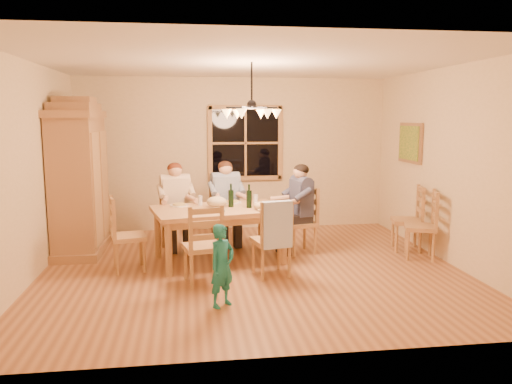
{
  "coord_description": "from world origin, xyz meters",
  "views": [
    {
      "loc": [
        -0.82,
        -6.41,
        2.02
      ],
      "look_at": [
        0.07,
        0.1,
        1.02
      ],
      "focal_mm": 35.0,
      "sensor_mm": 36.0,
      "label": 1
    }
  ],
  "objects": [
    {
      "name": "napkin",
      "position": [
        -0.44,
        0.17,
        0.78
      ],
      "size": [
        0.21,
        0.17,
        0.03
      ],
      "primitive_type": "cube",
      "rotation": [
        0.0,
        0.0,
        0.21
      ],
      "color": "#537C99",
      "rests_on": "dining_table"
    },
    {
      "name": "cloth_bundle",
      "position": [
        -0.44,
        0.48,
        0.84
      ],
      "size": [
        0.28,
        0.22,
        0.15
      ],
      "primitive_type": "ellipsoid",
      "color": "tan",
      "rests_on": "dining_table"
    },
    {
      "name": "adult_slate_man",
      "position": [
        0.8,
        0.68,
        0.84
      ],
      "size": [
        0.49,
        0.46,
        0.87
      ],
      "rotation": [
        0.0,
        0.0,
        1.78
      ],
      "color": "#3C4160",
      "rests_on": "floor"
    },
    {
      "name": "wall_left",
      "position": [
        -2.75,
        0.0,
        1.35
      ],
      "size": [
        0.02,
        5.0,
        2.7
      ],
      "primitive_type": "cube",
      "color": "beige",
      "rests_on": "floor"
    },
    {
      "name": "wall_back",
      "position": [
        0.0,
        2.5,
        1.35
      ],
      "size": [
        5.5,
        0.02,
        2.7
      ],
      "primitive_type": "cube",
      "color": "beige",
      "rests_on": "floor"
    },
    {
      "name": "wall_right",
      "position": [
        2.75,
        0.0,
        1.35
      ],
      "size": [
        0.02,
        5.0,
        2.7
      ],
      "primitive_type": "cube",
      "color": "beige",
      "rests_on": "floor"
    },
    {
      "name": "chair_far_right",
      "position": [
        -0.25,
        1.31,
        0.3
      ],
      "size": [
        0.52,
        0.5,
        0.99
      ],
      "rotation": [
        0.0,
        0.0,
        3.36
      ],
      "color": "#AF7B4D",
      "rests_on": "floor"
    },
    {
      "name": "wine_glass_b",
      "position": [
        0.14,
        0.67,
        0.83
      ],
      "size": [
        0.06,
        0.06,
        0.14
      ],
      "primitive_type": "cylinder",
      "color": "silver",
      "rests_on": "dining_table"
    },
    {
      "name": "painting",
      "position": [
        2.71,
        1.2,
        1.6
      ],
      "size": [
        0.06,
        0.78,
        0.64
      ],
      "color": "olive",
      "rests_on": "wall_right"
    },
    {
      "name": "armoire",
      "position": [
        -2.42,
        1.21,
        1.06
      ],
      "size": [
        0.66,
        1.4,
        2.3
      ],
      "color": "olive",
      "rests_on": "floor"
    },
    {
      "name": "chandelier",
      "position": [
        -0.0,
        0.0,
        2.08
      ],
      "size": [
        0.77,
        0.68,
        0.71
      ],
      "color": "black",
      "rests_on": "ceiling"
    },
    {
      "name": "wine_bottle_b",
      "position": [
        0.01,
        0.38,
        0.93
      ],
      "size": [
        0.08,
        0.08,
        0.33
      ],
      "primitive_type": "cylinder",
      "color": "black",
      "rests_on": "dining_table"
    },
    {
      "name": "window",
      "position": [
        0.2,
        2.47,
        1.55
      ],
      "size": [
        1.3,
        0.06,
        1.3
      ],
      "color": "black",
      "rests_on": "wall_back"
    },
    {
      "name": "chair_spare_back",
      "position": [
        2.45,
        0.63,
        0.3
      ],
      "size": [
        0.52,
        0.53,
        0.99
      ],
      "rotation": [
        0.0,
        0.0,
        1.32
      ],
      "color": "#AF7B4D",
      "rests_on": "floor"
    },
    {
      "name": "chair_far_left",
      "position": [
        -1.02,
        1.14,
        0.3
      ],
      "size": [
        0.52,
        0.5,
        0.99
      ],
      "rotation": [
        0.0,
        0.0,
        3.36
      ],
      "color": "#AF7B4D",
      "rests_on": "floor"
    },
    {
      "name": "chair_near_left",
      "position": [
        -0.66,
        -0.5,
        0.3
      ],
      "size": [
        0.52,
        0.5,
        0.99
      ],
      "rotation": [
        0.0,
        0.0,
        0.21
      ],
      "color": "#AF7B4D",
      "rests_on": "floor"
    },
    {
      "name": "plate_woman",
      "position": [
        -0.96,
        0.64,
        0.77
      ],
      "size": [
        0.26,
        0.26,
        0.02
      ],
      "primitive_type": "cylinder",
      "color": "white",
      "rests_on": "dining_table"
    },
    {
      "name": "adult_plaid_man",
      "position": [
        -0.25,
        1.31,
        0.84
      ],
      "size": [
        0.46,
        0.49,
        0.87
      ],
      "rotation": [
        0.0,
        0.0,
        3.36
      ],
      "color": "#314F88",
      "rests_on": "floor"
    },
    {
      "name": "wine_glass_a",
      "position": [
        -0.66,
        0.66,
        0.83
      ],
      "size": [
        0.06,
        0.06,
        0.14
      ],
      "primitive_type": "cylinder",
      "color": "silver",
      "rests_on": "dining_table"
    },
    {
      "name": "cap",
      "position": [
        0.15,
        0.22,
        0.82
      ],
      "size": [
        0.2,
        0.2,
        0.11
      ],
      "primitive_type": "ellipsoid",
      "color": "tan",
      "rests_on": "dining_table"
    },
    {
      "name": "chair_end_left",
      "position": [
        -1.62,
        0.15,
        0.3
      ],
      "size": [
        0.5,
        0.52,
        0.99
      ],
      "rotation": [
        0.0,
        0.0,
        -1.36
      ],
      "color": "#AF7B4D",
      "rests_on": "floor"
    },
    {
      "name": "plate_plaid",
      "position": [
        -0.19,
        0.78,
        0.77
      ],
      "size": [
        0.26,
        0.26,
        0.02
      ],
      "primitive_type": "cylinder",
      "color": "white",
      "rests_on": "dining_table"
    },
    {
      "name": "child",
      "position": [
        -0.48,
        -1.28,
        0.45
      ],
      "size": [
        0.39,
        0.38,
        0.9
      ],
      "primitive_type": "imported",
      "rotation": [
        0.0,
        0.0,
        0.71
      ],
      "color": "#1B767B",
      "rests_on": "floor"
    },
    {
      "name": "chair_end_right",
      "position": [
        0.8,
        0.68,
        0.3
      ],
      "size": [
        0.5,
        0.52,
        0.99
      ],
      "rotation": [
        0.0,
        0.0,
        1.78
      ],
      "color": "#AF7B4D",
      "rests_on": "floor"
    },
    {
      "name": "chair_spare_front",
      "position": [
        2.45,
        0.18,
        0.3
      ],
      "size": [
        0.55,
        0.56,
        0.99
      ],
      "rotation": [
        0.0,
        0.0,
        1.21
      ],
      "color": "#AF7B4D",
      "rests_on": "floor"
    },
    {
      "name": "dining_table",
      "position": [
        -0.41,
        0.41,
        0.66
      ],
      "size": [
        1.97,
        1.44,
        0.76
      ],
      "rotation": [
        0.0,
        0.0,
        0.21
      ],
      "color": "tan",
      "rests_on": "floor"
    },
    {
      "name": "wine_bottle_a",
      "position": [
        -0.23,
        0.47,
        0.93
      ],
      "size": [
        0.08,
        0.08,
        0.33
      ],
      "primitive_type": "cylinder",
      "color": "black",
      "rests_on": "dining_table"
    },
    {
      "name": "towel",
      "position": [
        0.25,
        -0.5,
        0.7
      ],
      "size": [
        0.39,
        0.18,
        0.58
      ],
      "primitive_type": "cube",
      "rotation": [
        0.0,
        0.0,
        0.21
      ],
      "color": "#B3C8F2",
      "rests_on": "chair_near_right"
    },
    {
      "name": "plate_slate",
      "position": [
        0.25,
        0.58,
        0.77
      ],
      "size": [
        0.26,
        0.26,
        0.02
      ],
      "primitive_type": "cylinder",
      "color": "white",
      "rests_on": "dining_table"
    },
    {
      "name": "chair_near_right",
      "position": [
        0.21,
        -0.31,
        0.3
      ],
      "size": [
        0.52,
        0.5,
        0.99
      ],
      "rotation": [
        0.0,
        0.0,
        0.21
      ],
      "color": "#AF7B4D",
      "rests_on": "floor"
    },
    {
      "name": "ceiling",
      "position": [
        0.0,
        0.0,
        2.7
      ],
      "size": [
        5.5,
        5.0,
        0.02
      ],
      "primitive_type": "cube",
      "color": "white",
      "rests_on": "wall_back"
    },
    {
      "name": "floor",
      "position": [
        0.0,
        0.0,
        0.0
      ],
      "size": [
        5.5,
        5.5,
        0.0
      ],
      "primitive_type": "plane",
      "color": "#965D36",
      "rests_on": "ground"
    },
    {
      "name": "adult_woman",
      "position": [
        -1.02,
        1.14,
        0.84
      ],
      "size": [
        0.46,
        0.49,
        0.87
      ],
      "rotation": [
        0.0,
        0.0,
        3.36
      ],
      "color": "beige",
      "rests_on": "floor"
    }
  ]
}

